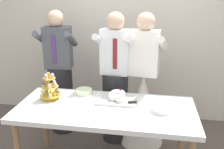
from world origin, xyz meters
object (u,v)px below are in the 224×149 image
at_px(person_bride, 143,100).
at_px(person_guest, 60,80).
at_px(cupcake_stand, 50,89).
at_px(plate_stack, 162,109).
at_px(round_cake, 84,92).
at_px(dessert_table, 105,114).
at_px(person_groom, 115,86).
at_px(main_cake_tray, 117,97).

distance_m(person_bride, person_guest, 1.13).
xyz_separation_m(cupcake_stand, person_bride, (0.97, 0.54, -0.31)).
xyz_separation_m(plate_stack, round_cake, (-0.85, 0.27, 0.00)).
bearing_deg(cupcake_stand, round_cake, 26.60).
distance_m(dessert_table, cupcake_stand, 0.66).
bearing_deg(person_guest, cupcake_stand, -77.95).
distance_m(person_groom, person_bride, 0.38).
height_order(dessert_table, round_cake, round_cake).
distance_m(cupcake_stand, person_bride, 1.15).
relative_size(main_cake_tray, person_groom, 0.26).
bearing_deg(main_cake_tray, person_guest, 145.52).
height_order(cupcake_stand, main_cake_tray, cupcake_stand).
distance_m(plate_stack, person_guest, 1.52).
distance_m(round_cake, person_groom, 0.48).
relative_size(cupcake_stand, round_cake, 1.27).
bearing_deg(round_cake, cupcake_stand, -153.40).
distance_m(dessert_table, round_cake, 0.41).
bearing_deg(person_bride, main_cake_tray, -118.78).
bearing_deg(dessert_table, person_bride, 61.38).
relative_size(dessert_table, main_cake_tray, 4.15).
bearing_deg(plate_stack, person_guest, 150.06).
bearing_deg(main_cake_tray, cupcake_stand, -174.82).
bearing_deg(cupcake_stand, plate_stack, -5.30).
bearing_deg(round_cake, person_guest, 133.76).
bearing_deg(main_cake_tray, round_cake, 165.63).
xyz_separation_m(plate_stack, person_guest, (-1.32, 0.76, -0.06)).
bearing_deg(cupcake_stand, dessert_table, -9.80).
relative_size(dessert_table, plate_stack, 9.03).
height_order(main_cake_tray, person_guest, person_guest).
relative_size(plate_stack, person_groom, 0.12).
xyz_separation_m(cupcake_stand, person_groom, (0.63, 0.54, -0.15)).
relative_size(plate_stack, round_cake, 0.83).
height_order(main_cake_tray, person_groom, person_groom).
xyz_separation_m(dessert_table, main_cake_tray, (0.09, 0.17, 0.12)).
xyz_separation_m(main_cake_tray, round_cake, (-0.39, 0.10, -0.01)).
height_order(plate_stack, person_groom, person_groom).
height_order(dessert_table, person_bride, person_bride).
bearing_deg(dessert_table, person_groom, 89.48).
distance_m(round_cake, person_bride, 0.78).
distance_m(dessert_table, person_guest, 1.07).
bearing_deg(person_guest, plate_stack, -29.94).
bearing_deg(cupcake_stand, person_groom, 40.65).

